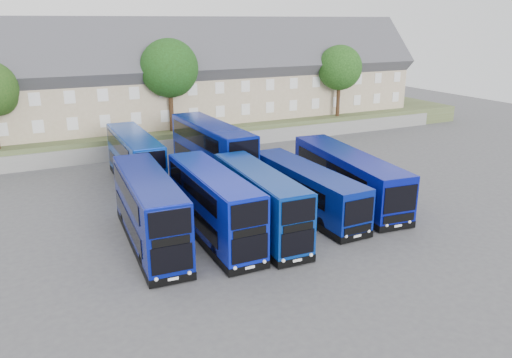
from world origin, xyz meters
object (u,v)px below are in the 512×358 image
(coach_east_a, at_px, (306,190))
(tree_east, at_px, (340,69))
(dd_front_mid, at_px, (213,206))
(dd_front_left, at_px, (149,212))
(tree_far, at_px, (347,60))
(tree_mid, at_px, (170,70))

(coach_east_a, distance_m, tree_east, 27.24)
(dd_front_mid, distance_m, tree_east, 33.12)
(dd_front_left, xyz_separation_m, tree_far, (34.11, 28.10, 5.64))
(coach_east_a, bearing_deg, tree_mid, 97.10)
(tree_mid, xyz_separation_m, tree_far, (26.00, 6.50, -0.34))
(tree_east, bearing_deg, coach_east_a, -129.64)
(tree_mid, bearing_deg, tree_far, 14.04)
(coach_east_a, bearing_deg, dd_front_left, -177.95)
(dd_front_mid, distance_m, tree_mid, 23.50)
(tree_east, height_order, tree_far, tree_far)
(tree_mid, height_order, tree_far, tree_mid)
(dd_front_left, xyz_separation_m, tree_mid, (8.11, 21.60, 5.98))
(coach_east_a, height_order, tree_far, tree_far)
(dd_front_mid, bearing_deg, tree_mid, 79.38)
(dd_front_mid, xyz_separation_m, tree_east, (24.36, 21.80, 5.34))
(dd_front_left, distance_m, tree_mid, 23.84)
(dd_front_left, xyz_separation_m, dd_front_mid, (3.75, -0.69, -0.04))
(coach_east_a, bearing_deg, tree_east, 49.26)
(coach_east_a, height_order, tree_mid, tree_mid)
(dd_front_left, relative_size, tree_far, 1.25)
(dd_front_left, relative_size, tree_east, 1.33)
(tree_mid, distance_m, tree_far, 26.80)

